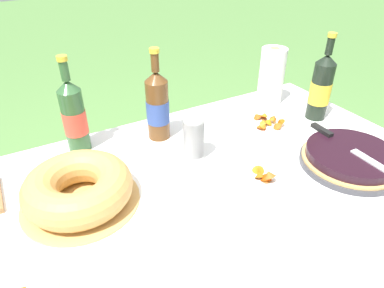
{
  "coord_description": "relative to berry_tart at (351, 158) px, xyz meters",
  "views": [
    {
      "loc": [
        -0.39,
        -0.68,
        1.36
      ],
      "look_at": [
        0.08,
        0.16,
        0.74
      ],
      "focal_mm": 32.0,
      "sensor_mm": 36.0,
      "label": 1
    }
  ],
  "objects": [
    {
      "name": "bundt_cake",
      "position": [
        -0.83,
        0.26,
        0.03
      ],
      "size": [
        0.34,
        0.34,
        0.11
      ],
      "color": "tan",
      "rests_on": "tablecloth"
    },
    {
      "name": "cider_bottle_green",
      "position": [
        -0.76,
        0.55,
        0.1
      ],
      "size": [
        0.08,
        0.08,
        0.34
      ],
      "color": "#2D562D",
      "rests_on": "tablecloth"
    },
    {
      "name": "snack_plate_right",
      "position": [
        -0.07,
        0.35,
        -0.02
      ],
      "size": [
        0.22,
        0.22,
        0.06
      ],
      "color": "white",
      "rests_on": "tablecloth"
    },
    {
      "name": "cup_stack",
      "position": [
        -0.43,
        0.3,
        0.05
      ],
      "size": [
        0.07,
        0.07,
        0.16
      ],
      "color": "white",
      "rests_on": "tablecloth"
    },
    {
      "name": "juice_bottle_red",
      "position": [
        0.16,
        0.3,
        0.11
      ],
      "size": [
        0.08,
        0.08,
        0.35
      ],
      "color": "black",
      "rests_on": "tablecloth"
    },
    {
      "name": "snack_plate_near",
      "position": [
        -0.31,
        0.06,
        -0.02
      ],
      "size": [
        0.23,
        0.23,
        0.06
      ],
      "color": "white",
      "rests_on": "tablecloth"
    },
    {
      "name": "tablecloth",
      "position": [
        -0.53,
        0.13,
        -0.04
      ],
      "size": [
        1.71,
        1.0,
        0.1
      ],
      "color": "white",
      "rests_on": "garden_table"
    },
    {
      "name": "paper_towel_roll",
      "position": [
        0.09,
        0.52,
        0.1
      ],
      "size": [
        0.11,
        0.11,
        0.25
      ],
      "color": "white",
      "rests_on": "tablecloth"
    },
    {
      "name": "garden_table",
      "position": [
        -0.53,
        0.13,
        -0.09
      ],
      "size": [
        1.7,
        0.99,
        0.67
      ],
      "color": "#A87A47",
      "rests_on": "ground_plane"
    },
    {
      "name": "serving_knife",
      "position": [
        0.0,
        0.03,
        0.04
      ],
      "size": [
        0.04,
        0.38,
        0.01
      ],
      "rotation": [
        0.0,
        0.0,
        4.67
      ],
      "color": "silver",
      "rests_on": "berry_tart"
    },
    {
      "name": "cider_bottle_amber",
      "position": [
        -0.48,
        0.48,
        0.1
      ],
      "size": [
        0.08,
        0.08,
        0.34
      ],
      "color": "brown",
      "rests_on": "tablecloth"
    },
    {
      "name": "berry_tart",
      "position": [
        0.0,
        0.0,
        0.0
      ],
      "size": [
        0.33,
        0.33,
        0.06
      ],
      "color": "#38383D",
      "rests_on": "tablecloth"
    }
  ]
}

